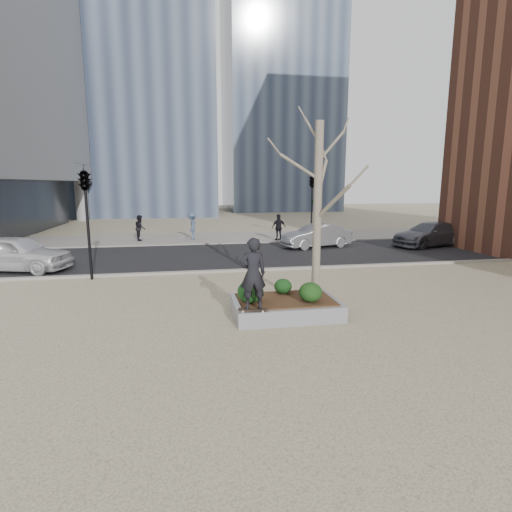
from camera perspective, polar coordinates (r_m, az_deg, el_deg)
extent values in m
plane|color=#BAAE89|center=(11.55, -0.70, -8.69)|extent=(120.00, 120.00, 0.00)
cube|color=black|center=(21.19, -5.16, 0.08)|extent=(60.00, 8.00, 0.02)
cube|color=gray|center=(28.08, -6.43, 2.59)|extent=(60.00, 6.00, 0.02)
cube|color=gray|center=(11.68, 4.19, -7.35)|extent=(3.00, 2.00, 0.45)
cube|color=#382314|center=(11.61, 4.20, -6.19)|extent=(2.70, 1.70, 0.04)
ellipsoid|color=#133C15|center=(11.12, -0.80, -5.12)|extent=(0.74, 0.74, 0.63)
ellipsoid|color=black|center=(12.07, 3.88, -4.33)|extent=(0.53, 0.53, 0.45)
ellipsoid|color=black|center=(11.31, 7.78, -5.15)|extent=(0.65, 0.65, 0.55)
imported|color=black|center=(10.30, -0.46, -2.55)|extent=(0.71, 0.48, 1.89)
imported|color=silver|center=(20.04, -31.07, 0.34)|extent=(4.93, 3.01, 1.57)
imported|color=gray|center=(23.88, 8.64, 2.86)|extent=(4.41, 2.44, 1.38)
imported|color=#4E5059|center=(26.36, 23.55, 2.87)|extent=(5.28, 3.22, 1.43)
imported|color=black|center=(27.51, -16.21, 3.88)|extent=(0.74, 0.90, 1.69)
imported|color=#3F5372|center=(27.21, -9.13, 4.23)|extent=(0.79, 1.24, 1.82)
imported|color=black|center=(26.52, 3.27, 4.10)|extent=(1.10, 0.68, 1.74)
cube|color=slate|center=(56.16, -15.98, 29.46)|extent=(16.00, 16.00, 45.00)
cube|color=slate|center=(64.87, 3.32, 31.78)|extent=(15.00, 15.00, 55.00)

